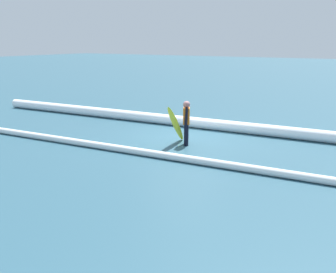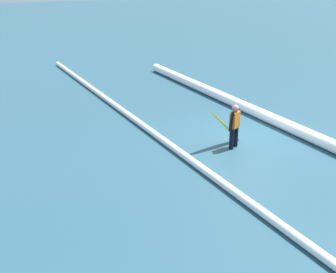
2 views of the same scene
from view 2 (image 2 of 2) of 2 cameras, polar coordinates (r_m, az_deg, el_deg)
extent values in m
plane|color=#295062|center=(14.74, 10.36, 0.01)|extent=(128.26, 128.26, 0.00)
cylinder|color=black|center=(13.53, 8.35, -0.31)|extent=(0.14, 0.14, 0.67)
cylinder|color=black|center=(13.76, 8.91, 0.03)|extent=(0.14, 0.14, 0.67)
cube|color=orange|center=(13.44, 8.77, 2.21)|extent=(0.34, 0.39, 0.51)
sphere|color=#9E6E6F|center=(13.33, 8.86, 3.67)|extent=(0.22, 0.22, 0.22)
cylinder|color=black|center=(13.26, 8.33, 1.97)|extent=(0.09, 0.16, 0.62)
cylinder|color=black|center=(13.62, 9.20, 2.44)|extent=(0.09, 0.13, 0.61)
ellipsoid|color=yellow|center=(13.68, 7.47, 1.42)|extent=(0.53, 1.44, 1.34)
ellipsoid|color=blue|center=(13.68, 7.47, 1.44)|extent=(0.33, 1.13, 1.08)
cylinder|color=white|center=(15.11, 16.72, 0.78)|extent=(21.90, 1.20, 0.40)
cylinder|color=white|center=(15.35, -3.52, 1.61)|extent=(23.37, 1.23, 0.21)
camera|label=1|loc=(6.15, -65.83, -11.27)|focal=45.38mm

